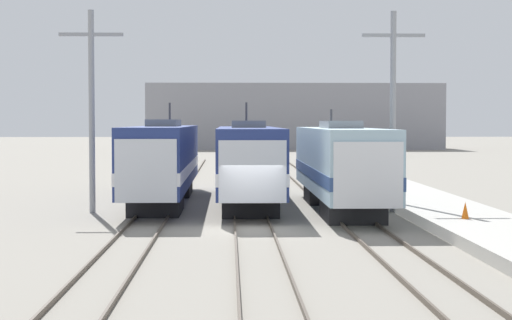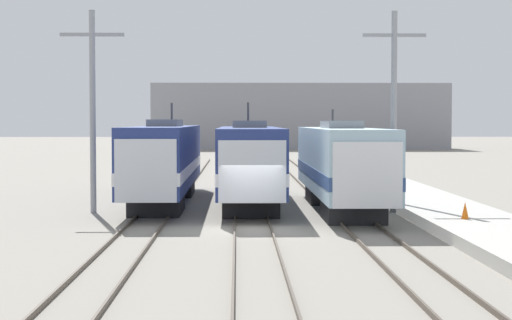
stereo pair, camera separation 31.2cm
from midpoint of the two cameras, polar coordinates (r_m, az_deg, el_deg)
name	(u,v)px [view 1 (the left image)]	position (r m, az deg, el deg)	size (l,w,h in m)	color
ground_plane	(253,230)	(33.83, -0.45, -4.66)	(400.00, 400.00, 0.00)	gray
rail_pair_far_left	(143,228)	(34.00, -7.82, -4.52)	(1.51, 120.00, 0.15)	#4C4238
rail_pair_center	(253,228)	(33.82, -0.45, -4.54)	(1.51, 120.00, 0.15)	#4C4238
rail_pair_far_right	(363,227)	(34.20, 6.88, -4.48)	(1.51, 120.00, 0.15)	#4C4238
locomotive_far_left	(163,161)	(44.35, -6.39, -0.04)	(2.79, 19.58, 5.33)	black
locomotive_center	(248,162)	(43.01, -0.74, -0.15)	(3.05, 17.87, 5.32)	black
locomotive_far_right	(341,165)	(40.53, 5.49, -0.33)	(2.94, 16.67, 4.90)	#232326
catenary_tower_left	(92,104)	(40.52, -11.12, 3.65)	(2.96, 0.28, 9.42)	gray
catenary_tower_right	(393,105)	(40.68, 8.90, 3.67)	(2.96, 0.28, 9.42)	gray
platform	(473,223)	(35.11, 14.04, -4.10)	(4.00, 120.00, 0.45)	#A8A59E
traffic_cone	(465,210)	(34.50, 13.52, -3.28)	(0.30, 0.30, 0.68)	orange
depot_building	(293,117)	(133.46, 2.43, 2.90)	(44.78, 12.84, 9.97)	gray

